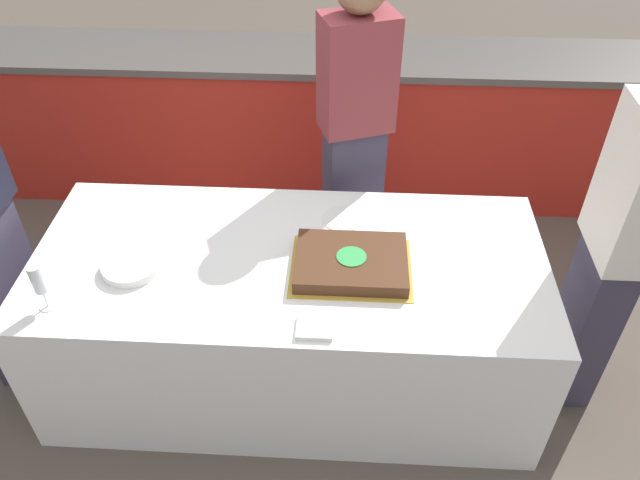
% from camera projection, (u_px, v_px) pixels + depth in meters
% --- Properties ---
extents(ground_plane, '(14.00, 14.00, 0.00)m').
position_uv_depth(ground_plane, '(294.00, 369.00, 3.00)').
color(ground_plane, brown).
extents(back_counter, '(4.40, 0.58, 0.92)m').
position_uv_depth(back_counter, '(313.00, 123.00, 3.88)').
color(back_counter, '#A82319').
rests_on(back_counter, ground_plane).
extents(dining_table, '(2.10, 0.94, 0.72)m').
position_uv_depth(dining_table, '(292.00, 318.00, 2.77)').
color(dining_table, white).
rests_on(dining_table, ground_plane).
extents(cake, '(0.48, 0.37, 0.06)m').
position_uv_depth(cake, '(351.00, 263.00, 2.47)').
color(cake, gold).
rests_on(cake, dining_table).
extents(plate_stack, '(0.23, 0.23, 0.04)m').
position_uv_depth(plate_stack, '(131.00, 266.00, 2.47)').
color(plate_stack, white).
rests_on(plate_stack, dining_table).
extents(wine_glass, '(0.06, 0.06, 0.20)m').
position_uv_depth(wine_glass, '(38.00, 281.00, 2.24)').
color(wine_glass, white).
rests_on(wine_glass, dining_table).
extents(side_plate_near_cake, '(0.18, 0.18, 0.00)m').
position_uv_depth(side_plate_near_cake, '(343.00, 219.00, 2.72)').
color(side_plate_near_cake, white).
rests_on(side_plate_near_cake, dining_table).
extents(utensil_pile, '(0.13, 0.11, 0.02)m').
position_uv_depth(utensil_pile, '(315.00, 328.00, 2.23)').
color(utensil_pile, white).
rests_on(utensil_pile, dining_table).
extents(person_cutting_cake, '(0.37, 0.30, 1.68)m').
position_uv_depth(person_cutting_cake, '(355.00, 135.00, 2.94)').
color(person_cutting_cake, '#383347').
rests_on(person_cutting_cake, ground_plane).
extents(person_seated_right, '(0.21, 0.34, 1.65)m').
position_uv_depth(person_seated_right, '(618.00, 242.00, 2.39)').
color(person_seated_right, '#383347').
rests_on(person_seated_right, ground_plane).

